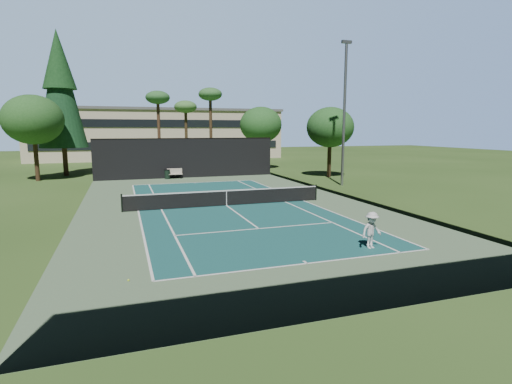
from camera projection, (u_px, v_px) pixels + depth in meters
ground at (227, 206)px, 25.75m from camera, size 160.00×160.00×0.00m
apron_slab at (227, 206)px, 25.75m from camera, size 18.00×32.00×0.01m
court_surface at (227, 206)px, 25.75m from camera, size 10.97×23.77×0.01m
court_lines at (227, 205)px, 25.75m from camera, size 11.07×23.87×0.01m
tennis_net at (226, 197)px, 25.66m from camera, size 12.90×0.10×1.10m
fence at (226, 175)px, 25.50m from camera, size 18.04×32.05×4.03m
player at (372, 230)px, 16.43m from camera, size 1.08×0.74×1.54m
tennis_ball_a at (128, 280)px, 12.94m from camera, size 0.08×0.08×0.08m
tennis_ball_b at (180, 204)px, 26.27m from camera, size 0.08×0.08×0.08m
tennis_ball_c at (256, 195)px, 29.77m from camera, size 0.08×0.08×0.08m
tennis_ball_d at (177, 198)px, 28.58m from camera, size 0.06×0.06×0.06m
park_bench at (175, 173)px, 39.89m from camera, size 1.50×0.45×1.02m
trash_bin at (167, 174)px, 39.58m from camera, size 0.56×0.56×0.95m
pine_tree at (60, 84)px, 41.11m from camera, size 4.80×4.80×15.00m
palm_a at (158, 101)px, 46.33m from camera, size 2.80×2.80×9.32m
palm_b at (186, 109)px, 49.43m from camera, size 2.80×2.80×8.42m
palm_c at (210, 98)px, 47.21m from camera, size 2.80×2.80×9.77m
decid_tree_a at (261, 125)px, 48.65m from camera, size 5.12×5.12×7.62m
decid_tree_b at (330, 127)px, 40.60m from camera, size 4.80×4.80×7.14m
decid_tree_c at (33, 120)px, 37.32m from camera, size 5.44×5.44×8.09m
campus_building at (160, 133)px, 68.16m from camera, size 40.50×12.50×8.30m
light_pole at (344, 111)px, 34.13m from camera, size 0.90×0.25×12.22m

